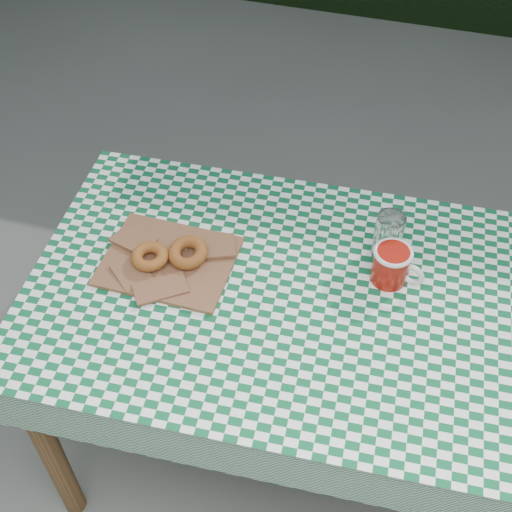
{
  "coord_description": "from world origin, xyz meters",
  "views": [
    {
      "loc": [
        0.36,
        -0.87,
        2.03
      ],
      "look_at": [
        0.06,
        0.21,
        0.79
      ],
      "focal_mm": 48.34,
      "sensor_mm": 36.0,
      "label": 1
    }
  ],
  "objects_px": {
    "table": "(274,378)",
    "coffee_mug": "(391,265)",
    "paper_bag": "(169,260)",
    "drinking_glass": "(388,236)"
  },
  "relations": [
    {
      "from": "table",
      "to": "drinking_glass",
      "type": "relative_size",
      "value": 9.28
    },
    {
      "from": "table",
      "to": "paper_bag",
      "type": "height_order",
      "value": "paper_bag"
    },
    {
      "from": "drinking_glass",
      "to": "paper_bag",
      "type": "bearing_deg",
      "value": -161.17
    },
    {
      "from": "table",
      "to": "coffee_mug",
      "type": "relative_size",
      "value": 6.78
    },
    {
      "from": "coffee_mug",
      "to": "drinking_glass",
      "type": "height_order",
      "value": "drinking_glass"
    },
    {
      "from": "table",
      "to": "paper_bag",
      "type": "relative_size",
      "value": 3.75
    },
    {
      "from": "drinking_glass",
      "to": "table",
      "type": "bearing_deg",
      "value": -139.97
    },
    {
      "from": "coffee_mug",
      "to": "drinking_glass",
      "type": "distance_m",
      "value": 0.08
    },
    {
      "from": "table",
      "to": "drinking_glass",
      "type": "height_order",
      "value": "drinking_glass"
    },
    {
      "from": "drinking_glass",
      "to": "coffee_mug",
      "type": "bearing_deg",
      "value": -75.85
    }
  ]
}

